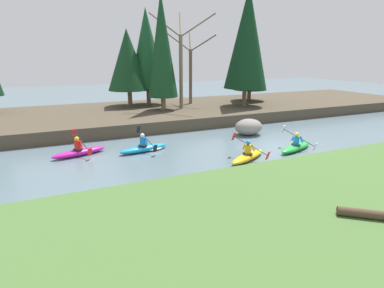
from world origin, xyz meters
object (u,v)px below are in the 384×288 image
(kayaker_lead, at_px, (296,146))
(kayaker_middle, at_px, (248,156))
(kayaker_trailing, at_px, (146,148))
(kayaker_far_back, at_px, (80,151))
(boulder_midstream, at_px, (249,127))

(kayaker_lead, bearing_deg, kayaker_middle, 165.79)
(kayaker_trailing, xyz_separation_m, kayaker_far_back, (-3.28, 0.64, 0.02))
(kayaker_far_back, bearing_deg, kayaker_trailing, -28.13)
(kayaker_middle, height_order, kayaker_trailing, same)
(kayaker_middle, xyz_separation_m, kayaker_far_back, (-7.48, 4.00, 0.00))
(kayaker_lead, distance_m, kayaker_trailing, 8.05)
(kayaker_lead, distance_m, kayaker_middle, 3.25)
(kayaker_far_back, bearing_deg, kayaker_middle, -45.30)
(kayaker_middle, bearing_deg, boulder_midstream, 29.71)
(kayaker_lead, relative_size, kayaker_middle, 1.02)
(boulder_midstream, bearing_deg, kayaker_lead, -83.39)
(boulder_midstream, bearing_deg, kayaker_trailing, -173.63)
(kayaker_middle, distance_m, kayaker_far_back, 8.48)
(boulder_midstream, bearing_deg, kayaker_far_back, -179.20)
(kayaker_middle, relative_size, kayaker_far_back, 0.97)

